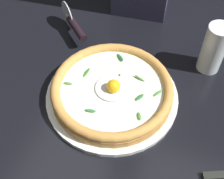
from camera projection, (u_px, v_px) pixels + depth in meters
ground_plane at (111, 95)px, 0.79m from camera, size 2.40×2.40×0.03m
pizza_plate at (112, 96)px, 0.76m from camera, size 0.33×0.33×0.01m
pizza at (112, 90)px, 0.74m from camera, size 0.30×0.30×0.06m
pizza_cutter at (74, 24)px, 0.88m from camera, size 0.13×0.12×0.08m
drinking_glass at (213, 52)px, 0.78m from camera, size 0.06×0.06×0.14m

